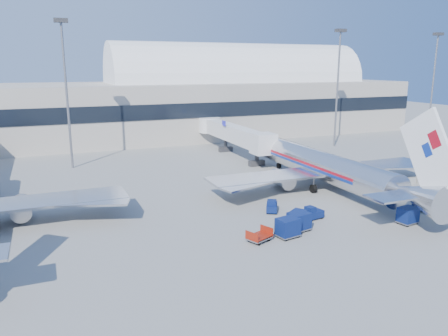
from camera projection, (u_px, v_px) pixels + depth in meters
name	position (u px, v px, depth m)	size (l,w,h in m)	color
ground	(276.00, 208.00, 49.69)	(260.00, 260.00, 0.00)	gray
terminal	(93.00, 105.00, 93.28)	(170.00, 28.15, 21.00)	#B2AA9E
airliner_main	(327.00, 167.00, 56.79)	(32.00, 37.26, 12.07)	silver
jetbridge_near	(230.00, 133.00, 79.34)	(4.40, 27.50, 6.25)	silver
mast_west	(65.00, 72.00, 65.88)	(2.00, 1.20, 22.60)	slate
mast_east	(338.00, 71.00, 84.44)	(2.00, 1.20, 22.60)	slate
mast_far_east	(434.00, 70.00, 93.72)	(2.00, 1.20, 22.60)	slate
barrier_near	(387.00, 184.00, 58.07)	(3.00, 0.55, 0.90)	#9E9E96
barrier_mid	(406.00, 181.00, 59.30)	(3.00, 0.55, 0.90)	#9E9E96
barrier_far	(424.00, 179.00, 60.52)	(3.00, 0.55, 0.90)	#9E9E96
tug_lead	(313.00, 213.00, 45.90)	(2.39, 1.52, 1.45)	#0A184C
tug_right	(393.00, 200.00, 50.57)	(2.31, 1.51, 1.39)	#0A184C
tug_left	(272.00, 206.00, 48.16)	(2.14, 2.55, 1.49)	#0A184C
cart_train_a	(298.00, 218.00, 43.96)	(2.26, 2.15, 1.58)	#0A184C
cart_train_b	(299.00, 221.00, 42.59)	(2.39, 2.01, 1.86)	#0A184C
cart_train_c	(288.00, 227.00, 40.98)	(2.38, 1.99, 1.86)	#0A184C
cart_solo_near	(408.00, 215.00, 44.48)	(2.19, 1.80, 1.74)	#0A184C
cart_solo_far	(424.00, 202.00, 48.55)	(2.59, 2.32, 1.88)	#0A184C
cart_open_red	(259.00, 237.00, 40.11)	(2.64, 2.29, 0.59)	slate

